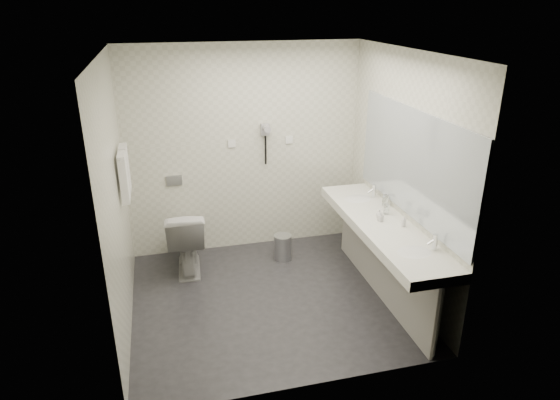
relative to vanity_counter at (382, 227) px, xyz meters
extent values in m
plane|color=#232327|center=(-1.12, 0.20, -0.80)|extent=(2.80, 2.80, 0.00)
plane|color=silver|center=(-1.12, 0.20, 1.70)|extent=(2.80, 2.80, 0.00)
plane|color=beige|center=(-1.12, 1.50, 0.45)|extent=(2.80, 0.00, 2.80)
plane|color=beige|center=(-1.12, -1.10, 0.45)|extent=(2.80, 0.00, 2.80)
plane|color=beige|center=(-2.52, 0.20, 0.45)|extent=(0.00, 2.60, 2.60)
plane|color=beige|center=(0.27, 0.20, 0.45)|extent=(0.00, 2.60, 2.60)
cube|color=silver|center=(0.00, 0.00, 0.00)|extent=(0.55, 2.20, 0.10)
cube|color=#9A9791|center=(0.02, 0.00, -0.42)|extent=(0.03, 2.15, 0.75)
cylinder|color=silver|center=(0.05, -1.04, -0.42)|extent=(0.06, 0.06, 0.75)
cylinder|color=silver|center=(0.05, 1.04, -0.42)|extent=(0.06, 0.06, 0.75)
cube|color=#B2BCC6|center=(0.26, 0.00, 0.65)|extent=(0.02, 2.20, 1.05)
ellipsoid|color=white|center=(0.00, -0.65, 0.04)|extent=(0.40, 0.31, 0.05)
ellipsoid|color=white|center=(0.00, 0.65, 0.04)|extent=(0.40, 0.31, 0.05)
cylinder|color=silver|center=(0.19, -0.65, 0.12)|extent=(0.04, 0.04, 0.15)
cylinder|color=silver|center=(0.19, 0.65, 0.12)|extent=(0.04, 0.04, 0.15)
imported|color=white|center=(-0.01, 0.03, 0.10)|extent=(0.06, 0.06, 0.10)
imported|color=white|center=(0.01, 0.12, 0.09)|extent=(0.10, 0.10, 0.09)
imported|color=white|center=(0.16, -0.14, 0.10)|extent=(0.05, 0.05, 0.11)
cylinder|color=silver|center=(0.12, 0.18, 0.10)|extent=(0.07, 0.07, 0.11)
cylinder|color=silver|center=(0.21, 0.39, 0.11)|extent=(0.08, 0.08, 0.12)
imported|color=white|center=(-1.91, 1.05, -0.42)|extent=(0.47, 0.78, 0.77)
cube|color=#B2B5BA|center=(-1.98, 1.49, 0.15)|extent=(0.18, 0.02, 0.12)
cylinder|color=#B2B5BA|center=(-0.78, 1.00, -0.65)|extent=(0.24, 0.24, 0.30)
cylinder|color=#B2B5BA|center=(-0.78, 1.00, -0.49)|extent=(0.21, 0.21, 0.02)
cylinder|color=silver|center=(-2.47, 0.75, 0.75)|extent=(0.02, 0.62, 0.02)
cube|color=white|center=(-2.46, 0.61, 0.53)|extent=(0.07, 0.24, 0.48)
cube|color=white|center=(-2.46, 0.89, 0.53)|extent=(0.07, 0.24, 0.48)
cube|color=#9A989E|center=(-0.88, 1.47, 0.70)|extent=(0.10, 0.04, 0.14)
cylinder|color=#9A989E|center=(-0.88, 1.40, 0.73)|extent=(0.08, 0.14, 0.08)
cylinder|color=black|center=(-0.88, 1.46, 0.45)|extent=(0.02, 0.02, 0.35)
cube|color=white|center=(-1.27, 1.49, 0.55)|extent=(0.09, 0.02, 0.09)
cube|color=white|center=(-0.57, 1.49, 0.55)|extent=(0.09, 0.02, 0.09)
camera|label=1|loc=(-2.09, -4.09, 2.11)|focal=31.48mm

